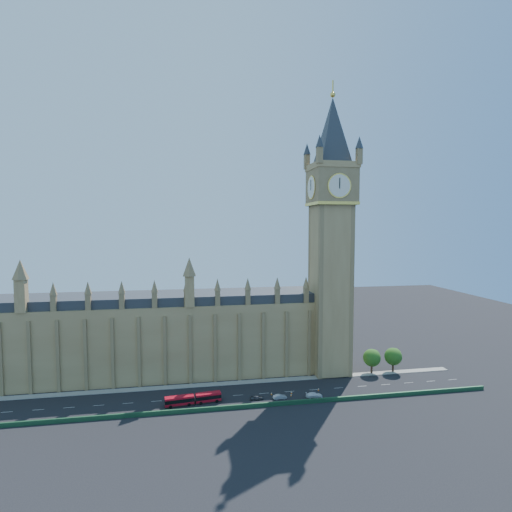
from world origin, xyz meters
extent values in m
plane|color=black|center=(0.00, 0.00, 0.00)|extent=(400.00, 400.00, 0.00)
cube|color=#967548|center=(-25.00, 22.00, 12.50)|extent=(120.00, 20.00, 25.00)
cube|color=#2D3035|center=(-25.00, 22.00, 26.50)|extent=(120.00, 18.00, 3.00)
cube|color=#967548|center=(38.00, 14.00, 29.00)|extent=(12.00, 12.00, 58.00)
cube|color=olive|center=(38.00, 14.00, 64.00)|extent=(14.00, 14.00, 12.00)
cylinder|color=silver|center=(38.00, 6.85, 64.00)|extent=(7.20, 0.30, 7.20)
cube|color=#967548|center=(38.00, 14.00, 71.00)|extent=(14.50, 14.50, 2.00)
pyramid|color=#2D3035|center=(38.00, 14.00, 94.00)|extent=(20.59, 20.59, 22.00)
sphere|color=#F2C64C|center=(38.00, 14.00, 94.80)|extent=(1.80, 1.80, 1.80)
cube|color=#1E4C2D|center=(0.00, -9.00, 0.60)|extent=(160.00, 0.60, 1.20)
cube|color=gray|center=(0.00, 9.50, 0.08)|extent=(160.00, 3.00, 0.16)
cylinder|color=#382619|center=(52.00, 10.00, 2.00)|extent=(0.70, 0.70, 4.00)
sphere|color=#235316|center=(52.00, 10.00, 5.50)|extent=(6.00, 6.00, 6.00)
sphere|color=#235316|center=(52.80, 10.30, 6.10)|extent=(4.38, 4.38, 4.38)
cylinder|color=#382619|center=(60.00, 10.00, 2.00)|extent=(0.70, 0.70, 4.00)
sphere|color=#235316|center=(60.00, 10.00, 5.50)|extent=(6.00, 6.00, 6.00)
sphere|color=#235316|center=(60.80, 10.30, 6.10)|extent=(4.38, 4.38, 4.38)
cube|color=#A90B1B|center=(-13.33, -4.18, 1.36)|extent=(8.38, 3.23, 2.72)
cube|color=#A90B1B|center=(-5.13, -3.20, 1.36)|extent=(7.48, 3.12, 2.72)
cube|color=black|center=(-13.33, -4.18, 1.69)|extent=(8.44, 3.28, 1.03)
cube|color=black|center=(-5.13, -3.20, 1.69)|extent=(7.53, 3.17, 1.03)
cylinder|color=black|center=(-9.45, -3.71, 1.23)|extent=(1.00, 2.25, 2.18)
cylinder|color=black|center=(-15.79, -5.62, 0.45)|extent=(0.93, 0.38, 0.91)
cylinder|color=black|center=(-16.06, -3.36, 0.45)|extent=(0.93, 0.38, 0.91)
cylinder|color=black|center=(-10.60, -4.99, 0.45)|extent=(0.93, 0.38, 0.91)
cylinder|color=black|center=(-10.87, -2.74, 0.45)|extent=(0.93, 0.38, 0.91)
cylinder|color=black|center=(-7.30, -4.60, 0.45)|extent=(0.93, 0.38, 0.91)
cylinder|color=black|center=(-7.57, -2.35, 0.45)|extent=(0.93, 0.38, 0.91)
cylinder|color=black|center=(-2.69, -4.05, 0.45)|extent=(0.93, 0.38, 0.91)
cylinder|color=black|center=(-2.96, -1.79, 0.45)|extent=(0.93, 0.38, 0.91)
imported|color=#3E3F45|center=(8.97, -4.01, 0.65)|extent=(3.82, 1.59, 1.29)
imported|color=#A3A5AA|center=(15.82, -4.71, 0.67)|extent=(4.17, 1.78, 1.34)
imported|color=white|center=(26.16, -5.39, 0.71)|extent=(5.03, 2.31, 1.42)
cube|color=black|center=(19.59, -3.46, 0.02)|extent=(0.49, 0.49, 0.04)
cone|color=orange|center=(19.59, -3.46, 0.34)|extent=(0.53, 0.53, 0.68)
cylinder|color=white|center=(19.59, -3.46, 0.43)|extent=(0.33, 0.33, 0.12)
cube|color=black|center=(14.00, -1.39, 0.02)|extent=(0.45, 0.45, 0.04)
cone|color=orange|center=(14.00, -1.39, 0.36)|extent=(0.49, 0.49, 0.72)
cylinder|color=white|center=(14.00, -1.39, 0.46)|extent=(0.35, 0.35, 0.12)
cube|color=black|center=(29.03, -0.95, 0.02)|extent=(0.51, 0.51, 0.05)
cone|color=#E25D0B|center=(29.03, -0.95, 0.40)|extent=(0.56, 0.56, 0.79)
cylinder|color=white|center=(29.03, -0.95, 0.51)|extent=(0.38, 0.38, 0.14)
cube|color=black|center=(20.18, -1.76, 0.02)|extent=(0.49, 0.49, 0.04)
cone|color=#D7660B|center=(20.18, -1.76, 0.36)|extent=(0.54, 0.54, 0.73)
cylinder|color=white|center=(20.18, -1.76, 0.47)|extent=(0.35, 0.35, 0.12)
camera|label=1|loc=(-10.78, -116.21, 50.68)|focal=28.00mm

